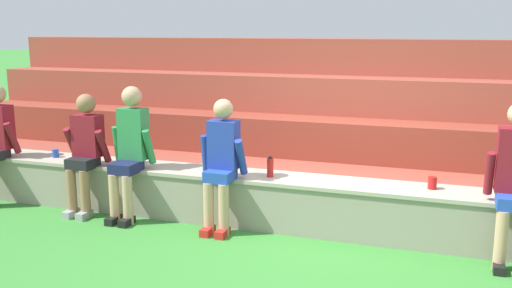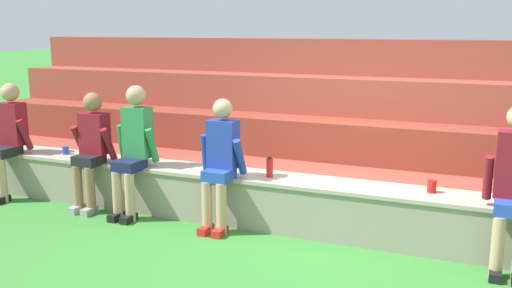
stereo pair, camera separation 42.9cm
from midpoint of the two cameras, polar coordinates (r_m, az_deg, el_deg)
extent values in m
plane|color=#388433|center=(5.91, 8.14, -9.71)|extent=(80.00, 80.00, 0.00)
cube|color=gray|center=(6.05, 8.85, -6.43)|extent=(9.61, 0.51, 0.56)
cube|color=#ABA28E|center=(5.98, 8.93, -4.03)|extent=(9.65, 0.55, 0.04)
cube|color=#994333|center=(6.80, 10.51, -4.70)|extent=(11.11, 0.56, 0.50)
cube|color=brown|center=(7.27, 11.55, -1.66)|extent=(11.11, 0.56, 0.99)
cube|color=#9A4334|center=(7.75, 12.45, 1.00)|extent=(11.11, 0.56, 1.49)
cube|color=#9A4334|center=(8.25, 13.25, 3.35)|extent=(11.11, 0.56, 1.99)
cylinder|color=tan|center=(7.62, -22.76, -3.43)|extent=(0.11, 0.11, 0.56)
cube|color=black|center=(7.65, -22.84, -5.22)|extent=(0.10, 0.22, 0.08)
cube|color=black|center=(7.71, -22.62, -0.71)|extent=(0.29, 0.36, 0.12)
cube|color=maroon|center=(7.77, -21.90, 1.89)|extent=(0.32, 0.20, 0.54)
sphere|color=tan|center=(7.72, -22.13, 4.86)|extent=(0.23, 0.23, 0.23)
cylinder|color=maroon|center=(7.92, -23.01, 1.09)|extent=(0.08, 0.18, 0.43)
cylinder|color=maroon|center=(7.63, -20.82, 0.88)|extent=(0.08, 0.23, 0.42)
cylinder|color=#996B4C|center=(6.93, -15.84, -4.40)|extent=(0.11, 0.11, 0.56)
cylinder|color=#996B4C|center=(6.82, -14.64, -4.59)|extent=(0.11, 0.11, 0.56)
cube|color=#99999E|center=(6.97, -15.94, -6.36)|extent=(0.10, 0.22, 0.08)
cube|color=#99999E|center=(6.86, -14.75, -6.58)|extent=(0.10, 0.22, 0.08)
cube|color=black|center=(6.88, -14.81, -1.59)|extent=(0.30, 0.29, 0.12)
cube|color=maroon|center=(6.92, -14.29, 1.04)|extent=(0.33, 0.20, 0.49)
sphere|color=#996B4C|center=(6.86, -14.45, 4.12)|extent=(0.22, 0.22, 0.22)
cylinder|color=maroon|center=(7.06, -15.73, 0.26)|extent=(0.08, 0.25, 0.41)
cylinder|color=maroon|center=(6.80, -12.90, -0.02)|extent=(0.08, 0.25, 0.42)
cylinder|color=tan|center=(6.55, -12.00, -5.13)|extent=(0.11, 0.11, 0.56)
cylinder|color=tan|center=(6.46, -10.75, -5.32)|extent=(0.11, 0.11, 0.56)
cube|color=black|center=(6.59, -12.11, -7.20)|extent=(0.10, 0.22, 0.08)
cube|color=black|center=(6.50, -10.87, -7.42)|extent=(0.10, 0.22, 0.08)
cube|color=#191E47|center=(6.53, -10.83, -2.12)|extent=(0.28, 0.33, 0.12)
cube|color=#2D7F47|center=(6.61, -10.05, 1.16)|extent=(0.31, 0.20, 0.59)
sphere|color=tan|center=(6.54, -10.19, 4.85)|extent=(0.23, 0.23, 0.23)
cylinder|color=#2D7F47|center=(6.73, -11.57, 0.15)|extent=(0.08, 0.14, 0.43)
cylinder|color=#2D7F47|center=(6.51, -8.59, -0.13)|extent=(0.08, 0.22, 0.42)
cylinder|color=tan|center=(6.02, -2.93, -6.41)|extent=(0.11, 0.11, 0.56)
cylinder|color=tan|center=(5.95, -1.44, -6.61)|extent=(0.11, 0.11, 0.56)
cube|color=red|center=(6.06, -3.07, -8.65)|extent=(0.10, 0.22, 0.08)
cube|color=red|center=(5.99, -1.59, -8.88)|extent=(0.10, 0.22, 0.08)
cube|color=#2347B2|center=(5.99, -1.71, -3.15)|extent=(0.28, 0.31, 0.12)
cube|color=#23389E|center=(6.02, -1.31, -0.03)|extent=(0.31, 0.20, 0.52)
sphere|color=tan|center=(5.95, -1.32, 3.59)|extent=(0.21, 0.21, 0.21)
cylinder|color=#23389E|center=(6.11, -3.13, -0.98)|extent=(0.08, 0.14, 0.43)
cylinder|color=#23389E|center=(5.94, 0.42, -1.32)|extent=(0.08, 0.25, 0.42)
cylinder|color=tan|center=(5.47, 25.29, -9.44)|extent=(0.11, 0.11, 0.56)
cube|color=black|center=(5.52, 25.08, -11.90)|extent=(0.10, 0.22, 0.08)
cube|color=#2347B2|center=(5.49, 26.47, -5.80)|extent=(0.29, 0.31, 0.12)
cylinder|color=maroon|center=(5.54, 24.44, -3.12)|extent=(0.08, 0.18, 0.43)
cylinder|color=red|center=(6.09, 3.41, -2.45)|extent=(0.07, 0.07, 0.20)
cylinder|color=black|center=(6.06, 3.42, -1.43)|extent=(0.04, 0.04, 0.02)
cylinder|color=blue|center=(6.42, -3.06, -1.60)|extent=(0.06, 0.06, 0.22)
cylinder|color=blue|center=(6.40, -3.07, -0.55)|extent=(0.04, 0.04, 0.02)
cylinder|color=blue|center=(7.51, -17.12, -0.62)|extent=(0.08, 0.08, 0.10)
cylinder|color=red|center=(5.85, 19.34, -4.07)|extent=(0.09, 0.09, 0.12)
camera|label=1|loc=(0.21, -87.99, 0.42)|focal=39.65mm
camera|label=2|loc=(0.21, 92.01, -0.42)|focal=39.65mm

